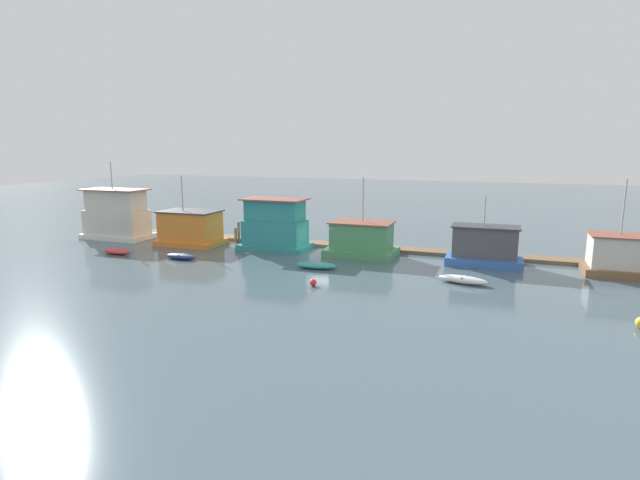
{
  "coord_description": "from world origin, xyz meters",
  "views": [
    {
      "loc": [
        14.51,
        -41.0,
        9.41
      ],
      "look_at": [
        0.0,
        -1.0,
        1.4
      ],
      "focal_mm": 28.0,
      "sensor_mm": 36.0,
      "label": 1
    }
  ],
  "objects_px": {
    "dinghy_red": "(117,251)",
    "buoy_red": "(313,283)",
    "houseboat_teal": "(275,226)",
    "mooring_post_near_right": "(236,235)",
    "dinghy_white": "(463,280)",
    "mooring_post_centre": "(371,244)",
    "dinghy_navy": "(181,256)",
    "houseboat_white": "(117,216)",
    "houseboat_green": "(362,240)",
    "houseboat_orange": "(190,228)",
    "houseboat_brown": "(623,256)",
    "houseboat_blue": "(485,247)",
    "mooring_post_far_left": "(239,232)",
    "dinghy_teal": "(316,265)"
  },
  "relations": [
    {
      "from": "dinghy_red",
      "to": "buoy_red",
      "type": "height_order",
      "value": "dinghy_red"
    },
    {
      "from": "houseboat_teal",
      "to": "mooring_post_near_right",
      "type": "distance_m",
      "value": 5.53
    },
    {
      "from": "dinghy_white",
      "to": "houseboat_teal",
      "type": "bearing_deg",
      "value": 159.59
    },
    {
      "from": "dinghy_white",
      "to": "mooring_post_centre",
      "type": "height_order",
      "value": "mooring_post_centre"
    },
    {
      "from": "dinghy_navy",
      "to": "dinghy_white",
      "type": "relative_size",
      "value": 0.8
    },
    {
      "from": "dinghy_navy",
      "to": "mooring_post_near_right",
      "type": "bearing_deg",
      "value": 85.9
    },
    {
      "from": "houseboat_white",
      "to": "houseboat_green",
      "type": "xyz_separation_m",
      "value": [
        26.0,
        0.6,
        -0.98
      ]
    },
    {
      "from": "houseboat_orange",
      "to": "dinghy_navy",
      "type": "relative_size",
      "value": 2.34
    },
    {
      "from": "houseboat_orange",
      "to": "houseboat_white",
      "type": "bearing_deg",
      "value": 178.3
    },
    {
      "from": "houseboat_teal",
      "to": "buoy_red",
      "type": "distance_m",
      "value": 13.3
    },
    {
      "from": "houseboat_teal",
      "to": "houseboat_brown",
      "type": "relative_size",
      "value": 0.88
    },
    {
      "from": "houseboat_blue",
      "to": "mooring_post_centre",
      "type": "height_order",
      "value": "houseboat_blue"
    },
    {
      "from": "houseboat_orange",
      "to": "dinghy_red",
      "type": "xyz_separation_m",
      "value": [
        -3.64,
        -6.0,
        -1.34
      ]
    },
    {
      "from": "mooring_post_near_right",
      "to": "houseboat_white",
      "type": "bearing_deg",
      "value": -169.63
    },
    {
      "from": "houseboat_blue",
      "to": "mooring_post_far_left",
      "type": "relative_size",
      "value": 2.89
    },
    {
      "from": "buoy_red",
      "to": "houseboat_brown",
      "type": "bearing_deg",
      "value": 27.34
    },
    {
      "from": "dinghy_red",
      "to": "dinghy_navy",
      "type": "relative_size",
      "value": 1.01
    },
    {
      "from": "dinghy_navy",
      "to": "mooring_post_near_right",
      "type": "height_order",
      "value": "mooring_post_near_right"
    },
    {
      "from": "dinghy_teal",
      "to": "mooring_post_near_right",
      "type": "distance_m",
      "value": 13.66
    },
    {
      "from": "houseboat_teal",
      "to": "houseboat_blue",
      "type": "bearing_deg",
      "value": -0.19
    },
    {
      "from": "houseboat_blue",
      "to": "dinghy_navy",
      "type": "relative_size",
      "value": 2.07
    },
    {
      "from": "houseboat_orange",
      "to": "mooring_post_centre",
      "type": "height_order",
      "value": "houseboat_orange"
    },
    {
      "from": "houseboat_teal",
      "to": "houseboat_green",
      "type": "height_order",
      "value": "houseboat_green"
    },
    {
      "from": "houseboat_teal",
      "to": "mooring_post_near_right",
      "type": "height_order",
      "value": "houseboat_teal"
    },
    {
      "from": "mooring_post_centre",
      "to": "buoy_red",
      "type": "bearing_deg",
      "value": -94.45
    },
    {
      "from": "dinghy_white",
      "to": "mooring_post_near_right",
      "type": "distance_m",
      "value": 23.89
    },
    {
      "from": "dinghy_navy",
      "to": "mooring_post_centre",
      "type": "height_order",
      "value": "mooring_post_centre"
    },
    {
      "from": "dinghy_red",
      "to": "dinghy_white",
      "type": "height_order",
      "value": "dinghy_white"
    },
    {
      "from": "houseboat_green",
      "to": "dinghy_red",
      "type": "distance_m",
      "value": 21.7
    },
    {
      "from": "houseboat_white",
      "to": "houseboat_green",
      "type": "bearing_deg",
      "value": 1.32
    },
    {
      "from": "dinghy_red",
      "to": "mooring_post_far_left",
      "type": "distance_m",
      "value": 11.41
    },
    {
      "from": "mooring_post_far_left",
      "to": "dinghy_white",
      "type": "bearing_deg",
      "value": -20.07
    },
    {
      "from": "houseboat_brown",
      "to": "houseboat_green",
      "type": "bearing_deg",
      "value": -179.79
    },
    {
      "from": "dinghy_teal",
      "to": "houseboat_orange",
      "type": "bearing_deg",
      "value": 161.49
    },
    {
      "from": "houseboat_teal",
      "to": "dinghy_navy",
      "type": "bearing_deg",
      "value": -130.25
    },
    {
      "from": "houseboat_teal",
      "to": "dinghy_teal",
      "type": "xyz_separation_m",
      "value": [
        6.28,
        -5.93,
        -1.89
      ]
    },
    {
      "from": "houseboat_teal",
      "to": "houseboat_brown",
      "type": "bearing_deg",
      "value": -0.03
    },
    {
      "from": "houseboat_orange",
      "to": "buoy_red",
      "type": "relative_size",
      "value": 13.93
    },
    {
      "from": "dinghy_white",
      "to": "houseboat_green",
      "type": "bearing_deg",
      "value": 144.83
    },
    {
      "from": "houseboat_green",
      "to": "mooring_post_near_right",
      "type": "xyz_separation_m",
      "value": [
        -13.42,
        1.7,
        -0.65
      ]
    },
    {
      "from": "dinghy_white",
      "to": "houseboat_blue",
      "type": "bearing_deg",
      "value": 79.81
    },
    {
      "from": "houseboat_blue",
      "to": "houseboat_white",
      "type": "bearing_deg",
      "value": -179.01
    },
    {
      "from": "houseboat_teal",
      "to": "dinghy_red",
      "type": "bearing_deg",
      "value": -150.37
    },
    {
      "from": "houseboat_white",
      "to": "dinghy_navy",
      "type": "relative_size",
      "value": 2.76
    },
    {
      "from": "houseboat_white",
      "to": "houseboat_brown",
      "type": "relative_size",
      "value": 1.11
    },
    {
      "from": "houseboat_orange",
      "to": "mooring_post_far_left",
      "type": "distance_m",
      "value": 4.66
    },
    {
      "from": "houseboat_green",
      "to": "mooring_post_far_left",
      "type": "relative_size",
      "value": 3.34
    },
    {
      "from": "houseboat_white",
      "to": "dinghy_red",
      "type": "xyz_separation_m",
      "value": [
        5.44,
        -6.27,
        -2.11
      ]
    },
    {
      "from": "dinghy_red",
      "to": "dinghy_navy",
      "type": "distance_m",
      "value": 6.54
    },
    {
      "from": "houseboat_blue",
      "to": "mooring_post_far_left",
      "type": "height_order",
      "value": "houseboat_blue"
    }
  ]
}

